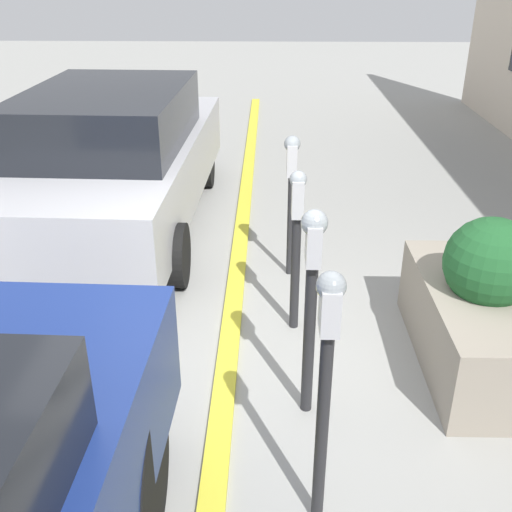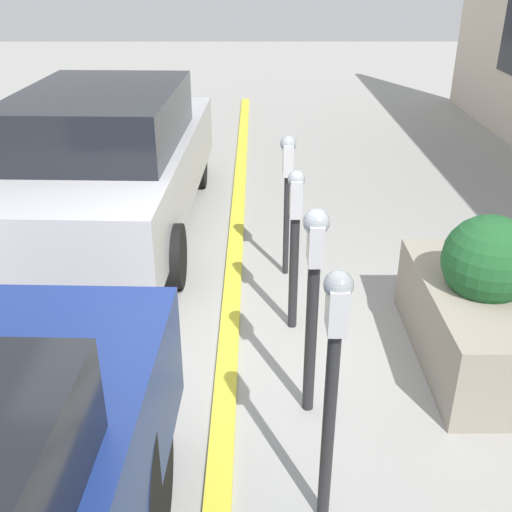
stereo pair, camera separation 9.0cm
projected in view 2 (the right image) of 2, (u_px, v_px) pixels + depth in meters
The scene contains 8 objects.
ground_plane at pixel (238, 363), 4.61m from camera, with size 40.00×40.00×0.00m, color #999993.
curb_strip at pixel (227, 360), 4.60m from camera, with size 19.00×0.16×0.04m.
parking_meter_nearest at pixel (333, 364), 2.89m from camera, with size 0.16×0.14×1.54m.
parking_meter_second at pixel (314, 281), 3.71m from camera, with size 0.19×0.16×1.48m.
parking_meter_middle at pixel (295, 230), 4.68m from camera, with size 0.16×0.13×1.37m.
parking_meter_fourth at pixel (288, 175), 5.48m from camera, with size 0.17×0.15×1.38m.
planter_box at pixel (479, 308), 4.48m from camera, with size 1.69×0.83×1.18m.
parked_car_middle at pixel (110, 160), 6.54m from camera, with size 4.53×1.92×1.60m.
Camera 2 is at (-3.76, -0.14, 2.79)m, focal length 42.00 mm.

